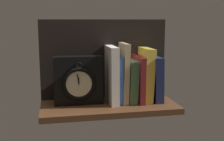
{
  "coord_description": "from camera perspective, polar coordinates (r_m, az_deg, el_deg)",
  "views": [
    {
      "loc": [
        -22.14,
        -117.36,
        35.71
      ],
      "look_at": [
        1.87,
        3.08,
        14.09
      ],
      "focal_mm": 46.12,
      "sensor_mm": 36.0,
      "label": 1
    }
  ],
  "objects": [
    {
      "name": "book_green_romantic",
      "position": [
        1.28,
        3.71,
        -2.02
      ],
      "size": [
        4.38,
        14.03,
        18.57
      ],
      "primitive_type": "cube",
      "rotation": [
        0.0,
        0.04,
        0.0
      ],
      "color": "#476B44",
      "rests_on": "ground_plane"
    },
    {
      "name": "book_blue_modern",
      "position": [
        1.26,
        1.24,
        -1.76
      ],
      "size": [
        1.96,
        13.28,
        20.14
      ],
      "primitive_type": "cube",
      "rotation": [
        0.0,
        -0.01,
        0.0
      ],
      "color": "#2D4C8E",
      "rests_on": "ground_plane"
    },
    {
      "name": "framed_clock",
      "position": [
        1.23,
        -6.68,
        -2.03
      ],
      "size": [
        20.7,
        6.96,
        20.7
      ],
      "color": "black",
      "rests_on": "ground_plane"
    },
    {
      "name": "book_tan_shortstories",
      "position": [
        1.26,
        2.28,
        -0.44
      ],
      "size": [
        2.92,
        14.13,
        25.93
      ],
      "primitive_type": "cube",
      "rotation": [
        0.0,
        0.03,
        0.0
      ],
      "color": "tan",
      "rests_on": "ground_plane"
    },
    {
      "name": "back_panel",
      "position": [
        1.32,
        -1.55,
        2.29
      ],
      "size": [
        58.0,
        1.2,
        35.96
      ],
      "primitive_type": "cube",
      "color": "black",
      "rests_on": "ground_plane"
    },
    {
      "name": "ground_plane",
      "position": [
        1.25,
        -0.57,
        -7.21
      ],
      "size": [
        58.0,
        25.26,
        2.5
      ],
      "primitive_type": "cube",
      "color": "#4C2D19"
    },
    {
      "name": "book_navy_bierce",
      "position": [
        1.31,
        8.39,
        -1.53
      ],
      "size": [
        4.2,
        15.23,
        19.87
      ],
      "primitive_type": "cube",
      "rotation": [
        0.0,
        -0.03,
        0.0
      ],
      "color": "#192147",
      "rests_on": "ground_plane"
    },
    {
      "name": "book_white_catcher",
      "position": [
        1.25,
        -0.05,
        -0.81
      ],
      "size": [
        3.58,
        16.63,
        24.64
      ],
      "primitive_type": "cube",
      "rotation": [
        0.0,
        -0.01,
        0.0
      ],
      "color": "silver",
      "rests_on": "ground_plane"
    },
    {
      "name": "book_maroon_dawkins",
      "position": [
        1.28,
        5.15,
        -1.61
      ],
      "size": [
        2.38,
        16.7,
        20.07
      ],
      "primitive_type": "cube",
      "rotation": [
        0.0,
        0.0,
        0.0
      ],
      "color": "maroon",
      "rests_on": "ground_plane"
    },
    {
      "name": "book_yellow_seinlanguage",
      "position": [
        1.29,
        6.65,
        -0.78
      ],
      "size": [
        5.16,
        13.94,
        23.71
      ],
      "primitive_type": "cube",
      "rotation": [
        0.0,
        0.05,
        0.0
      ],
      "color": "gold",
      "rests_on": "ground_plane"
    }
  ]
}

